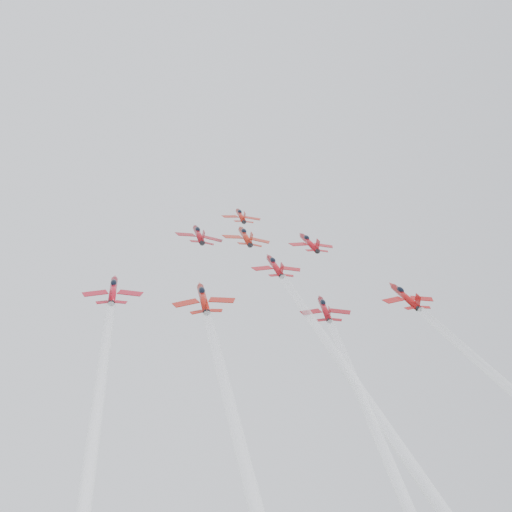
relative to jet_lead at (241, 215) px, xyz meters
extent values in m
cylinder|color=#B31D11|center=(0.00, -0.32, -0.26)|extent=(1.08, 9.09, 5.75)
cone|color=#B31D11|center=(0.00, 4.90, 2.68)|extent=(1.08, 2.41, 2.00)
cone|color=black|center=(0.00, -5.11, -2.95)|extent=(1.08, 1.56, 1.52)
ellipsoid|color=black|center=(0.00, 1.41, 1.28)|extent=(0.98, 2.32, 1.83)
cube|color=#B31D11|center=(-2.65, -0.98, -0.69)|extent=(4.04, 2.66, 0.95)
cube|color=#B31D11|center=(2.65, -0.98, -0.69)|extent=(4.04, 2.66, 0.95)
cube|color=#B31D11|center=(0.00, -4.66, -1.35)|extent=(0.12, 2.50, 2.58)
cube|color=#B31D11|center=(-1.37, -4.25, -2.47)|extent=(1.94, 1.32, 0.55)
cube|color=#B31D11|center=(1.37, -4.25, -2.47)|extent=(1.94, 1.32, 0.55)
cylinder|color=maroon|center=(-11.01, -14.52, -8.25)|extent=(1.19, 10.02, 6.34)
cone|color=maroon|center=(-11.01, -8.77, -5.01)|extent=(1.19, 2.66, 2.21)
cone|color=black|center=(-11.01, -19.81, -11.22)|extent=(1.19, 1.72, 1.67)
ellipsoid|color=black|center=(-11.01, -12.62, -6.55)|extent=(1.08, 2.55, 2.02)
cube|color=maroon|center=(-13.93, -15.25, -8.72)|extent=(4.45, 2.94, 1.05)
cube|color=maroon|center=(-8.09, -15.25, -8.72)|extent=(4.45, 2.94, 1.05)
cube|color=maroon|center=(-11.01, -19.31, -9.45)|extent=(0.13, 2.76, 2.84)
cube|color=maroon|center=(-12.52, -18.87, -10.69)|extent=(2.14, 1.46, 0.61)
cube|color=maroon|center=(-9.49, -18.87, -10.69)|extent=(2.14, 1.46, 0.61)
cylinder|color=#B02010|center=(-1.03, -14.70, -8.35)|extent=(1.22, 10.25, 6.49)
cone|color=#B02010|center=(-1.03, -8.81, -5.03)|extent=(1.22, 2.72, 2.26)
cone|color=black|center=(-1.03, -20.11, -11.38)|extent=(1.22, 1.76, 1.71)
ellipsoid|color=black|center=(-1.03, -12.75, -6.61)|extent=(1.11, 2.61, 2.06)
cube|color=#B02010|center=(-4.02, -15.45, -8.83)|extent=(4.56, 3.00, 1.07)
cube|color=#B02010|center=(1.96, -15.45, -8.83)|extent=(4.56, 3.00, 1.07)
cube|color=#B02010|center=(-1.03, -19.60, -9.57)|extent=(0.13, 2.82, 2.91)
cube|color=#B02010|center=(-2.58, -19.14, -10.84)|extent=(2.19, 1.49, 0.62)
cube|color=#B02010|center=(0.52, -19.14, -10.84)|extent=(2.19, 1.49, 0.62)
cylinder|color=#AF1019|center=(12.40, -17.29, -9.80)|extent=(1.14, 9.61, 6.08)
cone|color=#AF1019|center=(12.40, -11.77, -6.70)|extent=(1.14, 2.55, 2.11)
cone|color=black|center=(12.40, -22.35, -12.65)|extent=(1.14, 1.64, 1.61)
ellipsoid|color=black|center=(12.40, -15.46, -8.18)|extent=(1.04, 2.45, 1.93)
cube|color=#AF1019|center=(9.60, -17.98, -10.25)|extent=(4.27, 2.82, 1.01)
cube|color=#AF1019|center=(15.21, -17.98, -10.25)|extent=(4.27, 2.82, 1.01)
cube|color=#AF1019|center=(12.40, -21.88, -10.95)|extent=(0.12, 2.65, 2.72)
cube|color=#AF1019|center=(10.95, -21.45, -12.14)|extent=(2.05, 1.40, 0.58)
cube|color=#AF1019|center=(13.86, -21.45, -12.14)|extent=(2.05, 1.40, 0.58)
cylinder|color=#AD1019|center=(2.32, -30.77, -17.38)|extent=(1.11, 9.37, 5.93)
cone|color=#AD1019|center=(2.32, -25.39, -14.36)|extent=(1.11, 2.49, 2.06)
cone|color=black|center=(2.32, -35.71, -20.16)|extent=(1.11, 1.60, 1.57)
ellipsoid|color=black|center=(2.32, -28.99, -15.80)|extent=(1.01, 2.39, 1.88)
cube|color=#AD1019|center=(-0.41, -31.45, -17.82)|extent=(4.16, 2.75, 0.98)
cube|color=#AD1019|center=(5.05, -31.45, -17.82)|extent=(4.16, 2.75, 0.98)
cube|color=#AD1019|center=(2.32, -35.25, -18.50)|extent=(0.12, 2.58, 2.66)
cube|color=#AD1019|center=(0.91, -34.83, -19.66)|extent=(2.00, 1.36, 0.57)
cube|color=#AD1019|center=(3.74, -34.83, -19.66)|extent=(2.00, 1.36, 0.57)
cylinder|color=white|center=(2.32, -75.75, -42.67)|extent=(1.42, 80.07, 45.86)
cylinder|color=#AE1022|center=(-27.31, -43.11, -24.32)|extent=(1.15, 9.65, 6.11)
cone|color=#AE1022|center=(-27.31, -37.56, -21.20)|extent=(1.15, 2.56, 2.12)
cone|color=black|center=(-27.31, -48.19, -27.18)|extent=(1.15, 1.65, 1.61)
ellipsoid|color=black|center=(-27.31, -41.27, -22.69)|extent=(1.04, 2.46, 1.94)
cube|color=#AE1022|center=(-30.12, -43.81, -24.77)|extent=(4.29, 2.83, 1.01)
cube|color=#AE1022|center=(-24.49, -43.81, -24.77)|extent=(4.29, 2.83, 1.01)
cube|color=#AE1022|center=(-27.31, -47.72, -25.47)|extent=(0.13, 2.66, 2.74)
cube|color=#AE1022|center=(-28.77, -47.29, -26.67)|extent=(2.06, 1.40, 0.58)
cube|color=#AE1022|center=(-25.85, -47.29, -26.67)|extent=(2.06, 1.40, 0.58)
cylinder|color=white|center=(-27.31, -89.45, -50.37)|extent=(1.46, 82.49, 47.25)
cylinder|color=#B01B10|center=(-12.59, -45.53, -25.68)|extent=(1.20, 10.13, 6.41)
cone|color=#B01B10|center=(-12.59, -39.72, -22.41)|extent=(1.20, 2.69, 2.23)
cone|color=black|center=(-12.59, -50.87, -28.68)|extent=(1.20, 1.73, 1.69)
ellipsoid|color=black|center=(-12.59, -43.61, -23.97)|extent=(1.09, 2.58, 2.04)
cube|color=#B01B10|center=(-15.55, -46.27, -26.16)|extent=(4.50, 2.97, 1.06)
cube|color=#B01B10|center=(-9.64, -46.27, -26.16)|extent=(4.50, 2.97, 1.06)
cube|color=#B01B10|center=(-12.59, -50.37, -26.90)|extent=(0.13, 2.79, 2.87)
cube|color=#B01B10|center=(-14.12, -49.92, -28.15)|extent=(2.16, 1.47, 0.61)
cube|color=#B01B10|center=(-11.06, -49.92, -28.15)|extent=(2.16, 1.47, 0.61)
cylinder|color=maroon|center=(7.14, -48.58, -27.39)|extent=(0.98, 8.22, 5.21)
cone|color=maroon|center=(7.14, -43.86, -24.74)|extent=(0.98, 2.18, 1.81)
cone|color=black|center=(7.14, -52.92, -29.83)|extent=(0.98, 1.41, 1.37)
ellipsoid|color=black|center=(7.14, -47.02, -26.01)|extent=(0.89, 2.10, 1.65)
cube|color=maroon|center=(4.74, -49.18, -27.78)|extent=(3.65, 2.41, 0.86)
cube|color=maroon|center=(9.54, -49.18, -27.78)|extent=(3.65, 2.41, 0.86)
cube|color=maroon|center=(7.14, -52.51, -28.38)|extent=(0.11, 2.26, 2.33)
cube|color=maroon|center=(5.89, -52.14, -29.40)|extent=(1.75, 1.20, 0.50)
cube|color=maroon|center=(8.38, -52.14, -29.40)|extent=(1.75, 1.20, 0.50)
cylinder|color=white|center=(7.14, -88.08, -49.60)|extent=(1.24, 70.30, 40.27)
cylinder|color=#AC1010|center=(23.29, -43.14, -24.33)|extent=(1.10, 9.27, 5.87)
cone|color=#AC1010|center=(23.29, -37.82, -21.34)|extent=(1.10, 2.46, 2.04)
cone|color=black|center=(23.29, -48.03, -27.08)|extent=(1.10, 1.59, 1.55)
ellipsoid|color=black|center=(23.29, -41.38, -22.77)|extent=(1.00, 2.36, 1.86)
cube|color=#AC1010|center=(20.59, -43.81, -24.77)|extent=(4.12, 2.72, 0.97)
cube|color=#AC1010|center=(25.99, -43.81, -24.77)|extent=(4.12, 2.72, 0.97)
cube|color=#AC1010|center=(23.29, -47.57, -25.45)|extent=(0.12, 2.55, 2.63)
cube|color=#AC1010|center=(21.89, -47.15, -26.59)|extent=(1.98, 1.35, 0.56)
cube|color=#AC1010|center=(24.69, -47.15, -26.59)|extent=(1.98, 1.35, 0.56)
camera|label=1|loc=(-22.90, -161.68, -40.07)|focal=50.00mm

